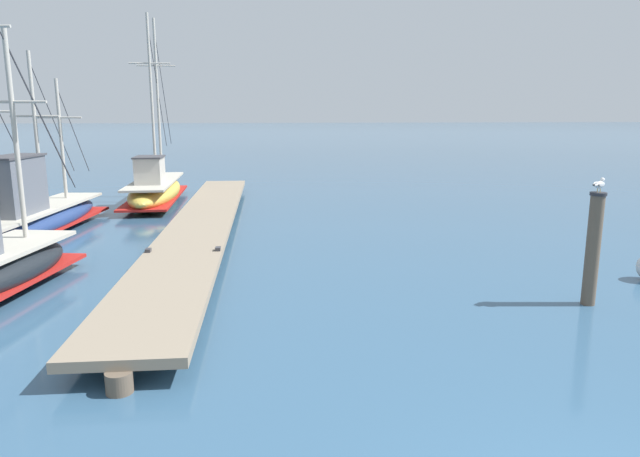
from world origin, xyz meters
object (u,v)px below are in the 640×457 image
object	(u,v)px
mooring_piling	(593,247)
perched_seagull	(599,184)
fishing_boat_2	(35,213)
fishing_boat_0	(155,188)

from	to	relation	value
mooring_piling	perched_seagull	bearing A→B (deg)	-145.84
fishing_boat_2	mooring_piling	xyz separation A→B (m)	(12.78, -7.79, 0.44)
mooring_piling	fishing_boat_0	bearing A→B (deg)	126.86
fishing_boat_0	perched_seagull	world-z (taller)	fishing_boat_0
fishing_boat_0	mooring_piling	bearing A→B (deg)	-53.14
fishing_boat_2	fishing_boat_0	bearing A→B (deg)	66.16
fishing_boat_2	mooring_piling	distance (m)	14.97
fishing_boat_2	perched_seagull	xyz separation A→B (m)	(12.77, -7.79, 1.64)
fishing_boat_0	mooring_piling	distance (m)	17.02
perched_seagull	fishing_boat_2	bearing A→B (deg)	148.60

